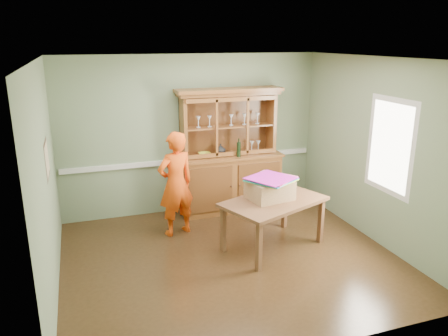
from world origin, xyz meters
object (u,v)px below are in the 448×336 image
object	(u,v)px
china_hutch	(229,168)
dining_table	(274,206)
cardboard_box	(270,190)
person	(176,184)

from	to	relation	value
china_hutch	dining_table	xyz separation A→B (m)	(0.11, -1.60, -0.11)
dining_table	cardboard_box	world-z (taller)	cardboard_box
china_hutch	person	bearing A→B (deg)	-147.71
cardboard_box	person	xyz separation A→B (m)	(-1.19, 0.82, -0.05)
cardboard_box	china_hutch	bearing A→B (deg)	92.83
china_hutch	dining_table	bearing A→B (deg)	-86.04
china_hutch	person	distance (m)	1.32
dining_table	cardboard_box	distance (m)	0.24
china_hutch	person	xyz separation A→B (m)	(-1.11, -0.70, 0.06)
china_hutch	cardboard_box	bearing A→B (deg)	-87.17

